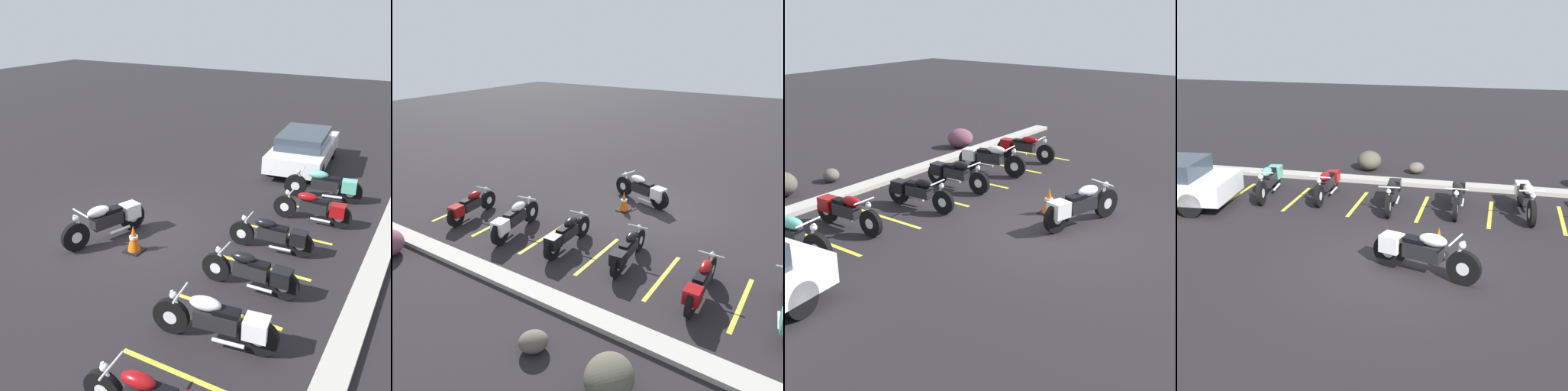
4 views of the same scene
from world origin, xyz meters
TOP-DOWN VIEW (x-y plane):
  - ground at (0.00, 0.00)m, footprint 60.00×60.00m
  - motorcycle_white_featured at (0.57, -0.20)m, footprint 2.23×0.95m
  - parked_bike_0 at (-4.36, 3.79)m, footprint 0.71×2.21m
  - parked_bike_1 at (-2.69, 3.94)m, footprint 0.57×2.03m
  - parked_bike_2 at (-0.75, 3.54)m, footprint 0.55×1.98m
  - parked_bike_3 at (0.96, 3.74)m, footprint 0.57×2.04m
  - parked_bike_4 at (2.69, 3.86)m, footprint 0.70×2.19m
  - concrete_curb at (0.00, 5.71)m, footprint 18.00×0.50m
  - landscape_rock_0 at (-0.66, 6.96)m, footprint 0.70×0.70m
  - landscape_rock_2 at (-2.24, 7.01)m, footprint 0.92×0.99m
  - traffic_cone at (0.83, 0.72)m, footprint 0.40×0.40m
  - stall_line_0 at (-5.27, 3.60)m, footprint 0.10×2.10m
  - stall_line_1 at (-3.50, 3.60)m, footprint 0.10×2.10m
  - stall_line_2 at (-1.72, 3.60)m, footprint 0.10×2.10m
  - stall_line_3 at (0.05, 3.60)m, footprint 0.10×2.10m
  - stall_line_4 at (1.83, 3.60)m, footprint 0.10×2.10m
  - stall_line_5 at (3.60, 3.60)m, footprint 0.10×2.10m

SIDE VIEW (x-z plane):
  - ground at x=0.00m, z-range 0.00..0.00m
  - stall_line_0 at x=-5.27m, z-range 0.00..0.00m
  - stall_line_1 at x=-3.50m, z-range 0.00..0.00m
  - stall_line_2 at x=-1.72m, z-range 0.00..0.00m
  - stall_line_3 at x=0.05m, z-range 0.00..0.00m
  - stall_line_4 at x=1.83m, z-range 0.00..0.00m
  - stall_line_5 at x=3.60m, z-range 0.00..0.00m
  - concrete_curb at x=0.00m, z-range 0.00..0.12m
  - landscape_rock_0 at x=-0.66m, z-range 0.00..0.37m
  - traffic_cone at x=0.83m, z-range -0.02..0.63m
  - landscape_rock_2 at x=-2.24m, z-range 0.00..0.64m
  - parked_bike_2 at x=-0.75m, z-range 0.02..0.80m
  - parked_bike_1 at x=-2.69m, z-range 0.03..0.82m
  - parked_bike_3 at x=0.96m, z-range 0.03..0.83m
  - parked_bike_4 at x=2.69m, z-range 0.03..0.89m
  - parked_bike_0 at x=-4.36m, z-range 0.03..0.90m
  - motorcycle_white_featured at x=0.57m, z-range 0.03..0.93m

